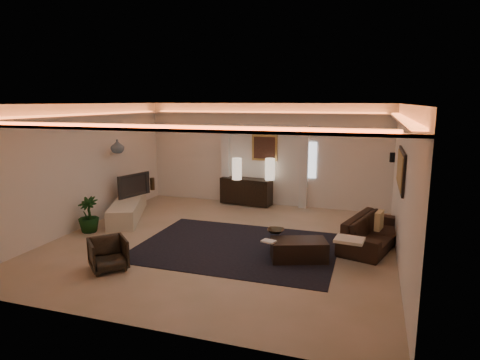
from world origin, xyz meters
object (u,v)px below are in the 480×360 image
(sofa, at_px, (373,232))
(armchair, at_px, (108,254))
(coffee_table, at_px, (299,250))
(console, at_px, (246,191))

(sofa, distance_m, armchair, 5.24)
(coffee_table, bearing_deg, console, 100.73)
(sofa, relative_size, coffee_table, 2.04)
(armchair, bearing_deg, sofa, -15.31)
(sofa, relative_size, armchair, 3.32)
(console, bearing_deg, sofa, -28.03)
(console, relative_size, armchair, 2.35)
(sofa, bearing_deg, console, 71.28)
(sofa, height_order, coffee_table, sofa)
(sofa, xyz_separation_m, coffee_table, (-1.32, -1.26, -0.10))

